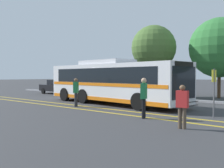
# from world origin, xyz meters

# --- Properties ---
(ground_plane) EXTENTS (220.00, 220.00, 0.00)m
(ground_plane) POSITION_xyz_m (0.00, 0.00, 0.00)
(ground_plane) COLOR #38383A
(lane_strip_0) EXTENTS (31.22, 0.20, 0.01)m
(lane_strip_0) POSITION_xyz_m (-0.53, -2.19, 0.00)
(lane_strip_0) COLOR gold
(lane_strip_0) RESTS_ON ground_plane
(lane_strip_1) EXTENTS (31.22, 0.20, 0.01)m
(lane_strip_1) POSITION_xyz_m (-0.53, -3.32, 0.00)
(lane_strip_1) COLOR gold
(lane_strip_1) RESTS_ON ground_plane
(curb_strip) EXTENTS (39.22, 0.36, 0.15)m
(curb_strip) POSITION_xyz_m (-0.53, 5.20, 0.07)
(curb_strip) COLOR #99999E
(curb_strip) RESTS_ON ground_plane
(transit_bus) EXTENTS (11.70, 3.64, 3.04)m
(transit_bus) POSITION_xyz_m (-0.54, 0.01, 1.56)
(transit_bus) COLOR white
(transit_bus) RESTS_ON ground_plane
(parked_car_0) EXTENTS (4.74, 2.21, 1.51)m
(parked_car_0) POSITION_xyz_m (-11.26, 3.54, 0.76)
(parked_car_0) COLOR black
(parked_car_0) RESTS_ON ground_plane
(parked_car_1) EXTENTS (4.10, 1.98, 1.46)m
(parked_car_1) POSITION_xyz_m (-5.55, 4.04, 0.73)
(parked_car_1) COLOR #4C3823
(parked_car_1) RESTS_ON ground_plane
(pedestrian_0) EXTENTS (0.44, 0.26, 1.62)m
(pedestrian_0) POSITION_xyz_m (6.97, -4.63, 0.92)
(pedestrian_0) COLOR brown
(pedestrian_0) RESTS_ON ground_plane
(pedestrian_1) EXTENTS (0.35, 0.47, 1.86)m
(pedestrian_1) POSITION_xyz_m (4.56, -3.60, 1.07)
(pedestrian_1) COLOR black
(pedestrian_1) RESTS_ON ground_plane
(pedestrian_2) EXTENTS (0.39, 0.47, 1.79)m
(pedestrian_2) POSITION_xyz_m (-1.23, -2.65, 1.03)
(pedestrian_2) COLOR #2D2D33
(pedestrian_2) RESTS_ON ground_plane
(bus_stop_sign) EXTENTS (0.07, 0.40, 2.28)m
(bus_stop_sign) POSITION_xyz_m (6.96, -1.44, 1.44)
(bus_stop_sign) COLOR #59595E
(bus_stop_sign) RESTS_ON ground_plane
(tree_1) EXTENTS (5.20, 5.20, 6.98)m
(tree_1) POSITION_xyz_m (3.35, 9.77, 4.37)
(tree_1) COLOR #513823
(tree_1) RESTS_ON ground_plane
(tree_2) EXTENTS (4.05, 4.05, 6.53)m
(tree_2) POSITION_xyz_m (-1.52, 6.90, 4.49)
(tree_2) COLOR #513823
(tree_2) RESTS_ON ground_plane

